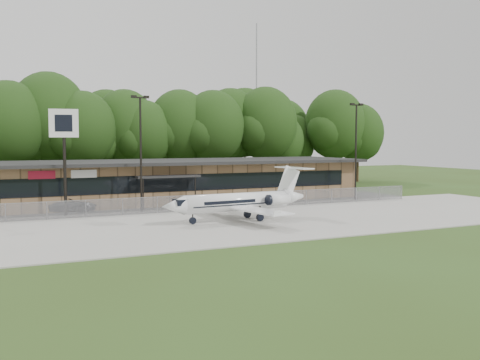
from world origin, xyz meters
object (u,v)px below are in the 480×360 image
suv (67,204)px  business_jet (241,202)px  terminal (171,180)px  pole_sign (64,134)px

suv → business_jet: bearing=-119.5°
terminal → business_jet: (0.74, -15.92, -0.66)m
suv → pole_sign: bearing=-173.3°
terminal → suv: (-10.88, -4.19, -1.46)m
terminal → suv: 11.75m
terminal → pole_sign: bearing=-147.8°
terminal → business_jet: size_ratio=3.26×
business_jet → pole_sign: size_ratio=1.41×
business_jet → pole_sign: pole_sign is taller
pole_sign → terminal: bearing=43.5°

